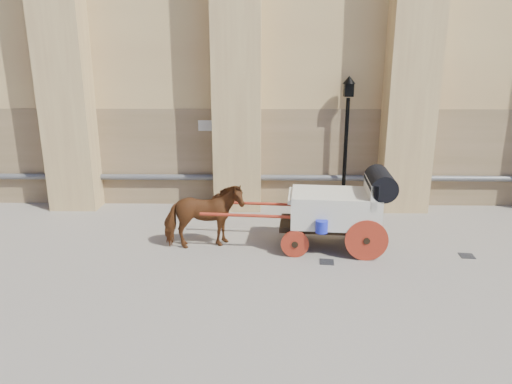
{
  "coord_description": "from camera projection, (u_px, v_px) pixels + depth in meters",
  "views": [
    {
      "loc": [
        -0.18,
        -9.88,
        4.3
      ],
      "look_at": [
        -0.38,
        0.44,
        1.4
      ],
      "focal_mm": 32.0,
      "sensor_mm": 36.0,
      "label": 1
    }
  ],
  "objects": [
    {
      "name": "ground",
      "position": [
        272.0,
        255.0,
        10.67
      ],
      "size": [
        90.0,
        90.0,
        0.0
      ],
      "primitive_type": "plane",
      "color": "slate",
      "rests_on": "ground"
    },
    {
      "name": "horse",
      "position": [
        204.0,
        217.0,
        10.89
      ],
      "size": [
        2.01,
        1.26,
        1.57
      ],
      "primitive_type": "imported",
      "rotation": [
        0.0,
        0.0,
        1.8
      ],
      "color": "#5E2D14",
      "rests_on": "ground"
    },
    {
      "name": "carriage",
      "position": [
        341.0,
        206.0,
        10.77
      ],
      "size": [
        4.56,
        1.66,
        1.96
      ],
      "rotation": [
        0.0,
        0.0,
        -0.09
      ],
      "color": "black",
      "rests_on": "ground"
    },
    {
      "name": "street_lamp",
      "position": [
        346.0,
        140.0,
        13.54
      ],
      "size": [
        0.37,
        0.37,
        3.98
      ],
      "color": "black",
      "rests_on": "ground"
    },
    {
      "name": "drain_grate_near",
      "position": [
        327.0,
        262.0,
        10.26
      ],
      "size": [
        0.35,
        0.35,
        0.01
      ],
      "primitive_type": "cube",
      "rotation": [
        0.0,
        0.0,
        -0.12
      ],
      "color": "black",
      "rests_on": "ground"
    },
    {
      "name": "drain_grate_far",
      "position": [
        467.0,
        256.0,
        10.59
      ],
      "size": [
        0.35,
        0.35,
        0.01
      ],
      "primitive_type": "cube",
      "rotation": [
        0.0,
        0.0,
        -0.1
      ],
      "color": "black",
      "rests_on": "ground"
    }
  ]
}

